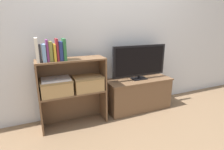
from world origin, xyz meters
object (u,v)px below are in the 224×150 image
book_charcoal (40,53)px  book_skyblue (44,53)px  book_olive (51,51)px  storage_basket_right (88,82)px  tv (140,61)px  book_forest (64,49)px  book_navy (61,51)px  laptop (56,79)px  book_plum (47,51)px  tv_stand (138,94)px  book_mustard (54,52)px  book_ivory (37,50)px  book_maroon (57,50)px  storage_basket_left (57,87)px

book_charcoal → book_skyblue: bearing=0.0°
book_olive → storage_basket_right: size_ratio=0.59×
tv → book_forest: bearing=-175.5°
book_navy → laptop: 0.34m
book_charcoal → book_plum: size_ratio=0.79×
tv_stand → book_skyblue: book_skyblue is taller
tv_stand → book_forest: book_forest is taller
tv → book_skyblue: (-1.28, -0.08, 0.21)m
book_skyblue → storage_basket_right: book_skyblue is taller
tv_stand → book_plum: 1.45m
book_plum → book_mustard: size_ratio=1.25×
tv_stand → laptop: laptop is taller
tv_stand → book_plum: bearing=-176.0°
book_ivory → book_forest: bearing=0.0°
storage_basket_right → book_mustard: bearing=-176.5°
book_charcoal → book_maroon: (0.18, -0.00, 0.03)m
book_plum → book_forest: bearing=0.0°
book_skyblue → tv: bearing=3.8°
book_olive → book_forest: size_ratio=0.89×
book_skyblue → book_olive: size_ratio=0.88×
book_forest → storage_basket_left: bearing=168.9°
book_charcoal → tv_stand: bearing=3.7°
book_skyblue → book_forest: bearing=0.0°
book_olive → storage_basket_right: bearing=3.2°
book_olive → tv_stand: bearing=4.1°
tv → book_olive: bearing=-176.0°
book_skyblue → book_navy: 0.18m
book_olive → book_navy: bearing=0.0°
tv_stand → book_forest: 1.30m
tv → book_olive: book_olive is taller
tv → book_ivory: book_ivory is taller
book_mustard → laptop: 0.32m
tv → book_mustard: book_mustard is taller
book_skyblue → book_navy: (0.18, 0.00, 0.01)m
book_maroon → storage_basket_left: size_ratio=0.67×
book_ivory → book_charcoal: 0.05m
book_ivory → book_plum: 0.11m
book_charcoal → storage_basket_left: book_charcoal is taller
tv → book_ivory: bearing=-176.4°
book_forest → laptop: 0.36m
book_ivory → book_maroon: (0.21, -0.00, -0.01)m
book_forest → book_skyblue: bearing=180.0°
book_charcoal → book_skyblue: (0.04, 0.00, 0.00)m
tv_stand → book_maroon: size_ratio=4.03×
tv → book_forest: 1.09m
book_ivory → book_olive: book_ivory is taller
book_olive → laptop: bearing=38.0°
book_charcoal → book_navy: (0.21, 0.00, 0.01)m
tv_stand → storage_basket_left: size_ratio=2.70×
book_mustard → book_navy: (0.07, 0.00, 0.01)m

